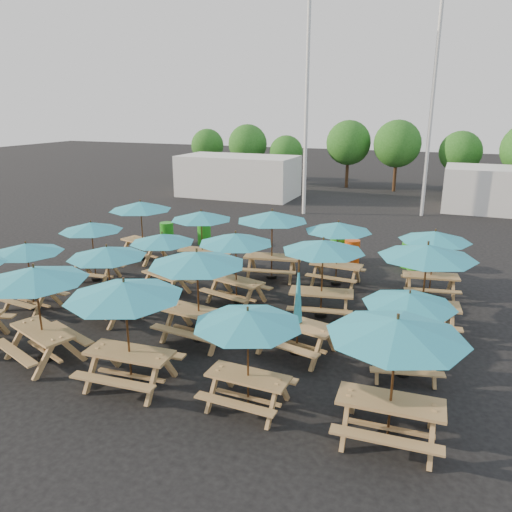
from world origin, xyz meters
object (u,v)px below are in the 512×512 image
at_px(picnic_unit_17, 409,303).
at_px(picnic_unit_15, 338,230).
at_px(picnic_unit_4, 35,279).
at_px(picnic_unit_11, 272,219).
at_px(picnic_unit_8, 125,294).
at_px(waste_bin_5, 409,255).
at_px(picnic_unit_1, 27,251).
at_px(picnic_unit_16, 397,334).
at_px(picnic_unit_6, 162,241).
at_px(picnic_unit_18, 427,255).
at_px(picnic_unit_19, 435,239).
at_px(waste_bin_2, 337,248).
at_px(waste_bin_3, 352,252).
at_px(picnic_unit_5, 107,255).
at_px(picnic_unit_10, 236,242).
at_px(waste_bin_0, 167,233).
at_px(picnic_unit_12, 248,322).
at_px(picnic_unit_7, 201,218).
at_px(picnic_unit_14, 323,249).
at_px(picnic_unit_3, 141,208).
at_px(waste_bin_4, 415,257).
at_px(picnic_unit_2, 91,229).
at_px(waste_bin_1, 204,234).
at_px(picnic_unit_9, 197,262).

bearing_deg(picnic_unit_17, picnic_unit_15, 104.41).
bearing_deg(picnic_unit_4, picnic_unit_11, 88.50).
xyz_separation_m(picnic_unit_8, waste_bin_5, (4.97, 11.34, -1.72)).
distance_m(picnic_unit_4, waste_bin_5, 13.65).
relative_size(picnic_unit_1, picnic_unit_16, 0.90).
distance_m(picnic_unit_6, picnic_unit_8, 5.81).
bearing_deg(picnic_unit_18, picnic_unit_19, 81.08).
distance_m(waste_bin_2, waste_bin_3, 0.75).
relative_size(picnic_unit_1, picnic_unit_5, 0.83).
bearing_deg(picnic_unit_1, picnic_unit_18, 20.06).
bearing_deg(picnic_unit_10, picnic_unit_19, 40.84).
bearing_deg(waste_bin_0, picnic_unit_12, -51.30).
xyz_separation_m(picnic_unit_7, picnic_unit_10, (2.65, -2.71, 0.02)).
xyz_separation_m(picnic_unit_7, picnic_unit_8, (2.47, -8.16, 0.19)).
relative_size(picnic_unit_14, picnic_unit_15, 1.17).
xyz_separation_m(picnic_unit_1, picnic_unit_18, (11.35, 2.76, 0.38)).
relative_size(picnic_unit_18, waste_bin_3, 3.00).
bearing_deg(waste_bin_3, picnic_unit_5, -124.88).
bearing_deg(picnic_unit_1, waste_bin_2, 55.17).
relative_size(picnic_unit_3, picnic_unit_12, 1.32).
height_order(picnic_unit_16, picnic_unit_17, picnic_unit_16).
bearing_deg(waste_bin_3, picnic_unit_6, -132.54).
bearing_deg(waste_bin_4, picnic_unit_2, -152.22).
bearing_deg(picnic_unit_17, picnic_unit_12, -151.77).
relative_size(picnic_unit_6, waste_bin_5, 2.76).
distance_m(waste_bin_3, waste_bin_4, 2.43).
bearing_deg(waste_bin_0, picnic_unit_16, -43.00).
bearing_deg(picnic_unit_6, picnic_unit_4, -74.86).
bearing_deg(picnic_unit_1, waste_bin_1, 87.19).
xyz_separation_m(picnic_unit_2, waste_bin_3, (8.25, 5.44, -1.42)).
bearing_deg(picnic_unit_10, waste_bin_3, 78.76).
distance_m(picnic_unit_3, picnic_unit_8, 9.84).
bearing_deg(picnic_unit_8, picnic_unit_16, -1.85).
bearing_deg(waste_bin_1, waste_bin_2, -0.63).
bearing_deg(picnic_unit_11, waste_bin_3, 39.90).
height_order(waste_bin_3, waste_bin_4, same).
distance_m(picnic_unit_11, picnic_unit_16, 9.52).
bearing_deg(waste_bin_2, picnic_unit_1, -131.21).
height_order(picnic_unit_1, picnic_unit_5, picnic_unit_5).
distance_m(picnic_unit_18, waste_bin_4, 6.06).
bearing_deg(picnic_unit_5, picnic_unit_8, -27.69).
relative_size(picnic_unit_11, picnic_unit_14, 1.04).
distance_m(picnic_unit_11, picnic_unit_15, 2.38).
xyz_separation_m(picnic_unit_11, waste_bin_2, (1.72, 3.17, -1.73)).
distance_m(picnic_unit_3, picnic_unit_11, 5.70).
distance_m(picnic_unit_9, picnic_unit_19, 7.99).
xyz_separation_m(picnic_unit_5, picnic_unit_11, (3.18, 5.18, 0.26)).
distance_m(picnic_unit_4, picnic_unit_12, 5.50).
height_order(picnic_unit_3, picnic_unit_12, picnic_unit_3).
bearing_deg(waste_bin_0, picnic_unit_14, -32.06).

